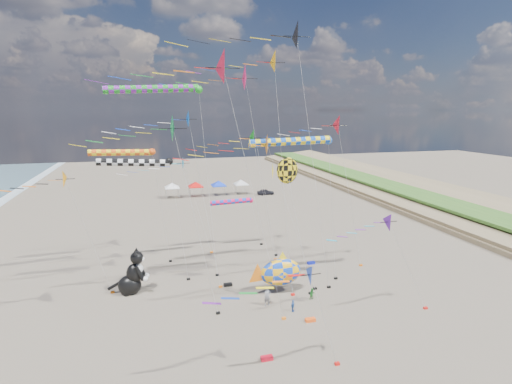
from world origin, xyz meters
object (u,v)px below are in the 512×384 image
object	(u,v)px
person_adult	(267,296)
child_green	(312,294)
child_blue	(293,306)
parked_car	(266,192)
fish_inflatable	(280,272)
cat_inflatable	(132,271)

from	to	relation	value
person_adult	child_green	xyz separation A→B (m)	(4.65, 0.00, -0.36)
child_blue	parked_car	size ratio (longest dim) A/B	0.31
child_green	child_blue	bearing A→B (deg)	-160.89
fish_inflatable	person_adult	world-z (taller)	fish_inflatable
person_adult	child_blue	bearing A→B (deg)	-56.06
cat_inflatable	parked_car	size ratio (longest dim) A/B	1.28
fish_inflatable	child_green	distance (m)	3.84
person_adult	parked_car	world-z (taller)	person_adult
child_blue	parked_car	xyz separation A→B (m)	(12.78, 50.77, 0.07)
fish_inflatable	child_blue	size ratio (longest dim) A/B	5.07
child_blue	fish_inflatable	bearing A→B (deg)	45.07
fish_inflatable	child_green	xyz separation A→B (m)	(2.59, -2.31, -1.63)
fish_inflatable	child_blue	xyz separation A→B (m)	(-0.13, -4.08, -1.65)
cat_inflatable	child_blue	bearing A→B (deg)	-18.97
cat_inflatable	child_blue	xyz separation A→B (m)	(14.43, -8.02, -1.81)
cat_inflatable	parked_car	world-z (taller)	cat_inflatable
cat_inflatable	fish_inflatable	distance (m)	15.08
cat_inflatable	fish_inflatable	size ratio (longest dim) A/B	0.83
fish_inflatable	parked_car	bearing A→B (deg)	74.84
child_blue	parked_car	distance (m)	52.36
cat_inflatable	parked_car	xyz separation A→B (m)	(27.21, 42.75, -1.75)
child_green	parked_car	xyz separation A→B (m)	(10.06, 48.99, 0.05)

